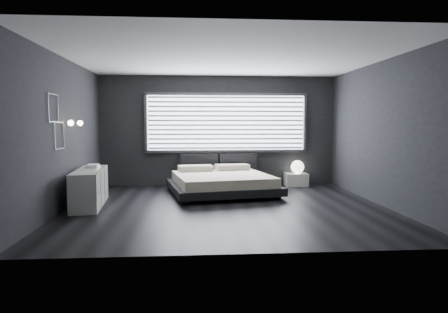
{
  "coord_description": "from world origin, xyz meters",
  "views": [
    {
      "loc": [
        -0.61,
        -7.47,
        1.58
      ],
      "look_at": [
        0.0,
        0.85,
        0.9
      ],
      "focal_mm": 32.0,
      "sensor_mm": 36.0,
      "label": 1
    }
  ],
  "objects": [
    {
      "name": "book_stack",
      "position": [
        -2.68,
        0.73,
        0.73
      ],
      "size": [
        0.25,
        0.32,
        0.06
      ],
      "color": "silver",
      "rests_on": "dresser"
    },
    {
      "name": "bed",
      "position": [
        -0.01,
        1.46,
        0.27
      ],
      "size": [
        2.61,
        2.53,
        0.58
      ],
      "color": "black",
      "rests_on": "ground"
    },
    {
      "name": "wall_art_lower",
      "position": [
        -2.98,
        -0.3,
        1.38
      ],
      "size": [
        0.01,
        0.48,
        0.48
      ],
      "color": "#47474C",
      "rests_on": "ground"
    },
    {
      "name": "sconce_far",
      "position": [
        -2.88,
        0.65,
        1.6
      ],
      "size": [
        0.18,
        0.11,
        0.11
      ],
      "color": "silver",
      "rests_on": "ground"
    },
    {
      "name": "wall_art_upper",
      "position": [
        -2.98,
        -0.55,
        1.85
      ],
      "size": [
        0.01,
        0.48,
        0.48
      ],
      "color": "#47474C",
      "rests_on": "ground"
    },
    {
      "name": "window",
      "position": [
        0.2,
        2.7,
        1.61
      ],
      "size": [
        4.14,
        0.09,
        1.52
      ],
      "color": "white",
      "rests_on": "ground"
    },
    {
      "name": "orb_lamp",
      "position": [
        2.0,
        2.48,
        0.49
      ],
      "size": [
        0.33,
        0.33,
        0.33
      ],
      "primitive_type": "sphere",
      "color": "white",
      "rests_on": "nightstand"
    },
    {
      "name": "nightstand",
      "position": [
        1.97,
        2.5,
        0.16
      ],
      "size": [
        0.56,
        0.46,
        0.32
      ],
      "primitive_type": "cube",
      "rotation": [
        0.0,
        0.0,
        -0.0
      ],
      "color": "silver",
      "rests_on": "ground"
    },
    {
      "name": "sconce_near",
      "position": [
        -2.88,
        0.05,
        1.6
      ],
      "size": [
        0.18,
        0.11,
        0.11
      ],
      "color": "silver",
      "rests_on": "ground"
    },
    {
      "name": "headboard",
      "position": [
        0.0,
        2.64,
        0.57
      ],
      "size": [
        1.96,
        0.16,
        0.52
      ],
      "color": "black",
      "rests_on": "ground"
    },
    {
      "name": "room",
      "position": [
        0.0,
        0.0,
        1.4
      ],
      "size": [
        6.04,
        6.0,
        2.8
      ],
      "color": "black",
      "rests_on": "ground"
    },
    {
      "name": "dresser",
      "position": [
        -2.65,
        0.37,
        0.35
      ],
      "size": [
        0.67,
        1.8,
        0.7
      ],
      "color": "silver",
      "rests_on": "ground"
    }
  ]
}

